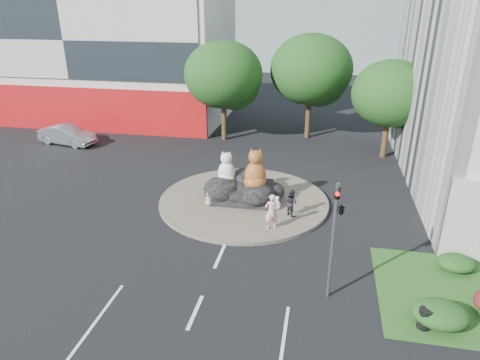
% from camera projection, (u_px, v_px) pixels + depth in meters
% --- Properties ---
extents(ground, '(120.00, 120.00, 0.00)m').
position_uv_depth(ground, '(195.00, 312.00, 16.48)').
color(ground, black).
rests_on(ground, ground).
extents(roundabout_island, '(10.00, 10.00, 0.20)m').
position_uv_depth(roundabout_island, '(244.00, 200.00, 25.48)').
color(roundabout_island, brown).
rests_on(roundabout_island, ground).
extents(rock_plinth, '(3.20, 2.60, 0.90)m').
position_uv_depth(rock_plinth, '(244.00, 192.00, 25.27)').
color(rock_plinth, black).
rests_on(rock_plinth, roundabout_island).
extents(shophouse_block, '(25.20, 12.30, 17.40)m').
position_uv_depth(shophouse_block, '(100.00, 54.00, 42.57)').
color(shophouse_block, '#BCB5AA').
rests_on(shophouse_block, ground).
extents(tree_left, '(6.46, 6.46, 8.27)m').
position_uv_depth(tree_left, '(224.00, 78.00, 35.10)').
color(tree_left, '#382314').
rests_on(tree_left, ground).
extents(tree_mid, '(6.84, 6.84, 8.76)m').
position_uv_depth(tree_mid, '(312.00, 73.00, 35.53)').
color(tree_mid, '#382314').
rests_on(tree_mid, ground).
extents(tree_right, '(5.70, 5.70, 7.30)m').
position_uv_depth(tree_right, '(392.00, 97.00, 31.20)').
color(tree_right, '#382314').
rests_on(tree_right, ground).
extents(hedge_near_green, '(2.00, 1.60, 0.90)m').
position_uv_depth(hedge_near_green, '(440.00, 314.00, 15.54)').
color(hedge_near_green, '#123A13').
rests_on(hedge_near_green, grass_verge).
extents(hedge_back_green, '(1.60, 1.28, 0.72)m').
position_uv_depth(hedge_back_green, '(456.00, 263.00, 18.74)').
color(hedge_back_green, '#123A13').
rests_on(hedge_back_green, grass_verge).
extents(traffic_light, '(0.44, 1.24, 5.00)m').
position_uv_depth(traffic_light, '(338.00, 217.00, 15.96)').
color(traffic_light, '#595B60').
rests_on(traffic_light, ground).
extents(cat_white, '(1.28, 1.14, 1.97)m').
position_uv_depth(cat_white, '(226.00, 167.00, 25.05)').
color(cat_white, silver).
rests_on(cat_white, rock_plinth).
extents(cat_tabby, '(1.54, 1.37, 2.38)m').
position_uv_depth(cat_tabby, '(255.00, 168.00, 24.33)').
color(cat_tabby, '#AE6424').
rests_on(cat_tabby, rock_plinth).
extents(kitten_calico, '(0.68, 0.66, 0.86)m').
position_uv_depth(kitten_calico, '(209.00, 198.00, 24.56)').
color(kitten_calico, silver).
rests_on(kitten_calico, roundabout_island).
extents(kitten_white, '(0.52, 0.47, 0.80)m').
position_uv_depth(kitten_white, '(277.00, 202.00, 24.11)').
color(kitten_white, white).
rests_on(kitten_white, roundabout_island).
extents(pedestrian_pink, '(0.82, 0.68, 1.92)m').
position_uv_depth(pedestrian_pink, '(271.00, 211.00, 21.83)').
color(pedestrian_pink, pink).
rests_on(pedestrian_pink, roundabout_island).
extents(pedestrian_dark, '(0.93, 0.93, 1.52)m').
position_uv_depth(pedestrian_dark, '(291.00, 202.00, 23.26)').
color(pedestrian_dark, black).
rests_on(pedestrian_dark, roundabout_island).
extents(parked_car, '(5.13, 2.57, 1.62)m').
position_uv_depth(parked_car, '(67.00, 135.00, 35.52)').
color(parked_car, '#ADB0B5').
rests_on(parked_car, ground).
extents(litter_bin, '(0.64, 0.64, 0.80)m').
position_uv_depth(litter_bin, '(425.00, 318.00, 15.40)').
color(litter_bin, black).
rests_on(litter_bin, grass_verge).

